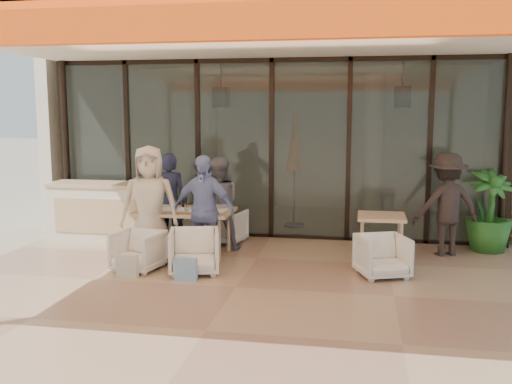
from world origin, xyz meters
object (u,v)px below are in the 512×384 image
at_px(chair_far_right, 225,225).
at_px(chair_far_left, 179,225).
at_px(dining_table, 185,213).
at_px(side_table, 381,222).
at_px(chair_near_left, 138,249).
at_px(standing_woman, 447,205).
at_px(diner_cream, 149,205).
at_px(host_counter, 103,211).
at_px(diner_navy, 169,201).
at_px(chair_near_right, 194,250).
at_px(diner_grey, 218,204).
at_px(diner_periwinkle, 203,210).
at_px(side_chair, 382,254).
at_px(potted_palm, 489,211).

bearing_deg(chair_far_right, chair_far_left, 10.46).
relative_size(dining_table, side_table, 2.01).
height_order(chair_near_left, side_table, side_table).
relative_size(side_table, standing_woman, 0.45).
bearing_deg(diner_cream, host_counter, 125.85).
bearing_deg(host_counter, diner_navy, -13.67).
distance_m(chair_near_right, diner_grey, 1.46).
height_order(diner_cream, diner_periwinkle, diner_cream).
bearing_deg(side_chair, diner_cream, 155.94).
distance_m(chair_near_left, diner_navy, 1.48).
height_order(diner_navy, side_table, diner_navy).
distance_m(chair_near_left, potted_palm, 5.60).
bearing_deg(chair_near_right, side_table, 6.92).
distance_m(side_table, side_chair, 0.81).
xyz_separation_m(dining_table, diner_grey, (0.43, 0.44, 0.09)).
bearing_deg(diner_periwinkle, chair_far_right, 97.68).
relative_size(dining_table, diner_periwinkle, 0.91).
height_order(side_chair, potted_palm, potted_palm).
bearing_deg(host_counter, chair_far_left, 7.28).
relative_size(chair_near_right, diner_grey, 0.46).
xyz_separation_m(diner_cream, side_chair, (3.45, -0.20, -0.56)).
height_order(chair_far_left, side_chair, side_chair).
relative_size(chair_far_left, chair_near_right, 0.85).
bearing_deg(side_chair, dining_table, 147.06).
bearing_deg(standing_woman, chair_far_right, -21.53).
xyz_separation_m(chair_near_right, diner_navy, (-0.84, 1.40, 0.45)).
bearing_deg(diner_cream, chair_far_right, 47.22).
relative_size(chair_far_right, diner_cream, 0.37).
bearing_deg(chair_near_left, chair_far_right, 77.78).
relative_size(host_counter, side_table, 2.48).
bearing_deg(diner_navy, chair_near_left, 78.96).
height_order(chair_near_right, standing_woman, standing_woman).
distance_m(diner_grey, diner_periwinkle, 0.90).
bearing_deg(host_counter, diner_cream, -42.33).
height_order(dining_table, diner_grey, diner_grey).
bearing_deg(standing_woman, host_counter, -18.50).
bearing_deg(standing_woman, dining_table, -7.97).
xyz_separation_m(host_counter, standing_woman, (5.82, -0.05, 0.29)).
distance_m(side_table, potted_palm, 2.01).
distance_m(dining_table, side_table, 3.04).
relative_size(diner_cream, standing_woman, 1.08).
height_order(host_counter, dining_table, host_counter).
bearing_deg(side_chair, chair_far_left, 134.39).
bearing_deg(chair_far_left, chair_near_right, 96.79).
relative_size(host_counter, chair_near_right, 2.62).
xyz_separation_m(chair_near_right, diner_cream, (-0.84, 0.50, 0.54)).
xyz_separation_m(chair_near_left, diner_grey, (0.84, 1.40, 0.45)).
bearing_deg(chair_near_right, dining_table, 99.17).
xyz_separation_m(chair_far_right, potted_palm, (4.35, 0.16, 0.35)).
xyz_separation_m(chair_near_left, side_table, (3.45, 1.05, 0.31)).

